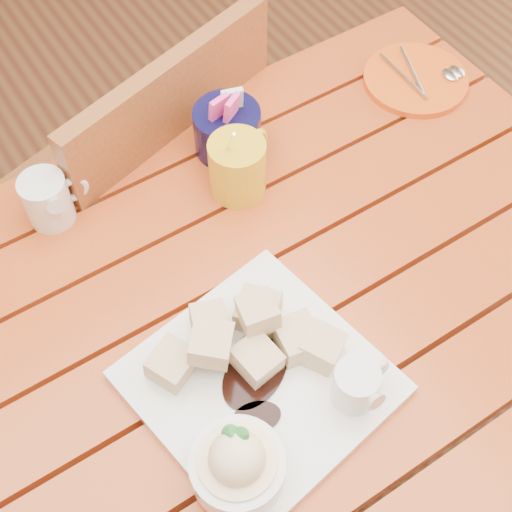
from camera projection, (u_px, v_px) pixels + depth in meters
ground at (249, 481)px, 1.58m from camera, size 5.00×5.00×0.00m
table at (246, 352)px, 1.05m from camera, size 1.20×0.79×0.75m
dessert_plate at (257, 395)px, 0.86m from camera, size 0.32×0.32×0.11m
coffee_mug_right at (238, 165)px, 1.04m from camera, size 0.12×0.08×0.14m
cream_pitcher at (48, 199)px, 1.02m from camera, size 0.10×0.08×0.08m
sugar_caddy at (227, 129)px, 1.09m from camera, size 0.10×0.10×0.11m
orange_saucer at (416, 79)px, 1.21m from camera, size 0.18×0.18×0.02m
chair_far at (148, 193)px, 1.40m from camera, size 0.52×0.52×0.89m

